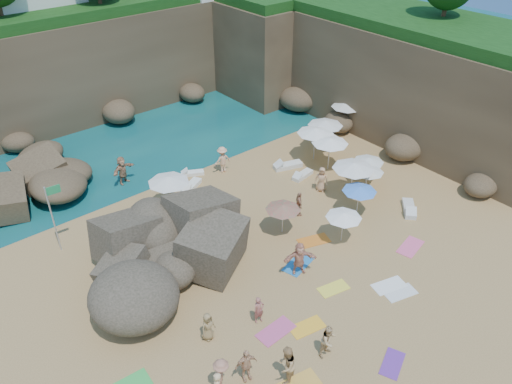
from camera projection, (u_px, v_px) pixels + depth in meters
ground at (263, 260)px, 26.81m from camera, size 120.00×120.00×0.00m
seawater at (53, 94)px, 46.09m from camera, size 120.00×120.00×0.00m
cliff_back at (89, 61)px, 41.73m from camera, size 44.00×8.00×8.00m
cliff_right at (380, 70)px, 39.84m from camera, size 8.00×30.00×8.00m
cliff_corner at (264, 40)px, 46.49m from camera, size 10.00×12.00×8.00m
rock_outcrop at (168, 261)px, 26.71m from camera, size 8.57×7.34×2.92m
flag_pole at (53, 210)px, 26.12m from camera, size 0.80×0.09×4.12m
parasol_0 at (168, 179)px, 29.52m from camera, size 2.50×2.50×2.36m
parasol_1 at (330, 141)px, 33.61m from camera, size 2.50×2.50×2.37m
parasol_2 at (315, 131)px, 34.70m from camera, size 2.60×2.60×2.45m
parasol_3 at (347, 105)px, 38.75m from camera, size 2.44×2.44×2.31m
parasol_4 at (325, 123)px, 35.83m from camera, size 2.55×2.55×2.41m
parasol_6 at (283, 207)px, 27.86m from camera, size 2.02×2.02×1.91m
parasol_7 at (354, 166)px, 30.61m from camera, size 2.64×2.64×2.50m
parasol_8 at (368, 170)px, 31.29m from camera, size 2.00×2.00×1.90m
parasol_9 at (344, 215)px, 27.23m from camera, size 2.02×2.02×1.91m
parasol_10 at (360, 189)px, 29.35m from camera, size 2.06×2.06×1.94m
parasol_11 at (369, 160)px, 32.34m from camera, size 2.00×2.00×1.89m
lounger_0 at (191, 186)px, 32.66m from camera, size 1.90×1.37×0.28m
lounger_1 at (193, 173)px, 34.06m from camera, size 1.60×1.16×0.24m
lounger_2 at (327, 140)px, 38.01m from camera, size 1.86×0.67×0.29m
lounger_3 at (288, 166)px, 34.83m from camera, size 2.14×1.27×0.32m
lounger_4 at (303, 175)px, 33.81m from camera, size 1.77×0.83×0.26m
lounger_5 at (409, 209)px, 30.51m from camera, size 1.87×1.80×0.30m
towel_1 at (276, 331)px, 22.70m from camera, size 1.86×0.98×0.03m
towel_2 at (307, 327)px, 22.90m from camera, size 1.77×1.12×0.03m
towel_5 at (389, 286)px, 25.15m from camera, size 1.89×1.29×0.03m
towel_6 at (392, 363)px, 21.23m from camera, size 1.73×1.32×0.03m
towel_7 at (142, 287)px, 25.09m from camera, size 2.08×1.45×0.03m
towel_8 at (298, 264)px, 26.51m from camera, size 2.09×1.42×0.03m
towel_9 at (410, 247)px, 27.69m from camera, size 1.98×1.28×0.03m
towel_10 at (314, 241)px, 28.14m from camera, size 1.98×1.41×0.03m
towel_12 at (333, 288)px, 24.98m from camera, size 1.69×1.09×0.03m
towel_13 at (400, 293)px, 24.73m from camera, size 1.81×1.24×0.03m
person_stand_1 at (287, 365)px, 20.07m from camera, size 1.14×1.05×1.88m
person_stand_2 at (222, 160)px, 33.92m from camera, size 1.28×0.63×1.91m
person_stand_3 at (299, 204)px, 29.79m from camera, size 0.78×1.01×1.59m
person_stand_4 at (321, 179)px, 32.03m from camera, size 0.85×0.94×1.70m
person_stand_5 at (122, 170)px, 32.73m from camera, size 1.88×1.05×1.95m
person_lie_1 at (246, 375)px, 20.52m from camera, size 1.30×1.83×0.41m
person_lie_2 at (209, 335)px, 22.28m from camera, size 0.91×1.54×0.39m
person_lie_3 at (299, 269)px, 25.85m from camera, size 2.41×2.46×0.50m
person_lie_4 at (259, 319)px, 23.11m from camera, size 0.74×1.50×0.34m
person_lie_5 at (327, 349)px, 21.50m from camera, size 0.84×1.66×0.62m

